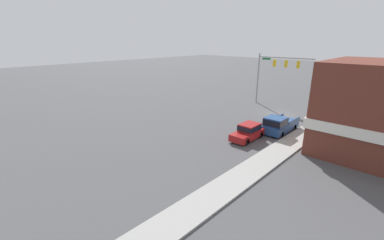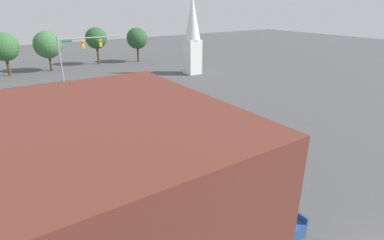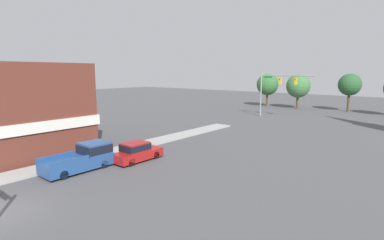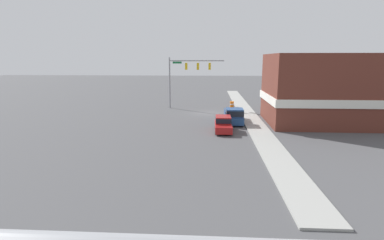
% 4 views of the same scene
% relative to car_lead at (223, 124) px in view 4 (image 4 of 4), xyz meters
% --- Properties ---
extents(ground_plane, '(200.00, 200.00, 0.00)m').
position_rel_car_lead_xyz_m(ground_plane, '(1.81, -10.92, -0.84)').
color(ground_plane, '#4C4C4F').
extents(sidewalk_curb, '(2.40, 60.00, 0.14)m').
position_rel_car_lead_xyz_m(sidewalk_curb, '(-3.89, -10.92, -0.77)').
color(sidewalk_curb, '#9E9E99').
rests_on(sidewalk_curb, ground).
extents(near_signal_assembly, '(8.57, 0.49, 7.94)m').
position_rel_car_lead_xyz_m(near_signal_assembly, '(5.00, -15.29, 5.07)').
color(near_signal_assembly, gray).
rests_on(near_signal_assembly, ground).
extents(car_lead, '(1.76, 4.42, 1.63)m').
position_rel_car_lead_xyz_m(car_lead, '(0.00, 0.00, 0.00)').
color(car_lead, black).
rests_on(car_lead, ground).
extents(pickup_truck_parked, '(2.08, 5.35, 1.98)m').
position_rel_car_lead_xyz_m(pickup_truck_parked, '(-1.45, -4.00, 0.13)').
color(pickup_truck_parked, black).
rests_on(pickup_truck_parked, ground).
extents(construction_barrel, '(0.63, 0.63, 0.99)m').
position_rel_car_lead_xyz_m(construction_barrel, '(-2.09, -16.35, -0.33)').
color(construction_barrel, orange).
rests_on(construction_barrel, ground).
extents(corner_brick_building, '(13.20, 10.15, 8.30)m').
position_rel_car_lead_xyz_m(corner_brick_building, '(-12.04, -4.97, 3.20)').
color(corner_brick_building, brown).
rests_on(corner_brick_building, ground).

